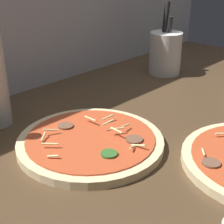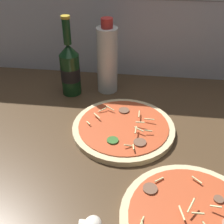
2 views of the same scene
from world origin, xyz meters
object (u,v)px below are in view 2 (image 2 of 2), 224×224
object	(u,v)px
pizza_far	(123,128)
pizza_near	(193,220)
oil_bottle	(107,59)
beer_bottle	(70,68)

from	to	relation	value
pizza_far	pizza_near	bearing A→B (deg)	-59.49
pizza_near	pizza_far	world-z (taller)	pizza_near
pizza_near	pizza_far	size ratio (longest dim) A/B	1.01
pizza_far	oil_bottle	size ratio (longest dim) A/B	1.16
pizza_far	beer_bottle	world-z (taller)	beer_bottle
pizza_near	beer_bottle	xyz separation A→B (cm)	(-35.40, 45.89, 8.14)
pizza_near	oil_bottle	bearing A→B (deg)	115.60
oil_bottle	pizza_far	bearing A→B (deg)	-71.05
oil_bottle	beer_bottle	bearing A→B (deg)	-163.30
pizza_near	beer_bottle	size ratio (longest dim) A/B	1.11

